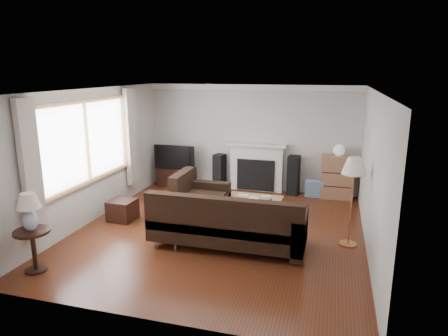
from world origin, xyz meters
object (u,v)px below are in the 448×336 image
(floor_lamp, at_px, (351,202))
(side_table, at_px, (34,251))
(tv_stand, at_px, (177,177))
(coffee_table, at_px, (254,207))
(sectional_sofa, at_px, (228,220))
(bookshelf, at_px, (337,177))

(floor_lamp, xyz_separation_m, side_table, (-4.37, -2.13, -0.43))
(tv_stand, distance_m, coffee_table, 2.84)
(tv_stand, relative_size, sectional_sofa, 0.33)
(bookshelf, distance_m, floor_lamp, 2.54)
(bookshelf, xyz_separation_m, coffee_table, (-1.55, -1.69, -0.28))
(sectional_sofa, bearing_deg, side_table, -147.29)
(bookshelf, distance_m, side_table, 6.24)
(sectional_sofa, bearing_deg, bookshelf, 60.90)
(tv_stand, bearing_deg, bookshelf, 0.45)
(tv_stand, xyz_separation_m, coffee_table, (2.30, -1.66, -0.02))
(floor_lamp, bearing_deg, sectional_sofa, -163.77)
(sectional_sofa, bearing_deg, floor_lamp, 16.23)
(tv_stand, bearing_deg, sectional_sofa, -54.87)
(bookshelf, bearing_deg, floor_lamp, -85.31)
(floor_lamp, height_order, side_table, floor_lamp)
(sectional_sofa, relative_size, coffee_table, 2.58)
(tv_stand, xyz_separation_m, floor_lamp, (4.06, -2.49, 0.52))
(sectional_sofa, height_order, side_table, sectional_sofa)
(tv_stand, bearing_deg, side_table, -93.86)
(bookshelf, xyz_separation_m, sectional_sofa, (-1.71, -3.07, -0.05))
(coffee_table, height_order, side_table, side_table)
(coffee_table, bearing_deg, floor_lamp, -23.28)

